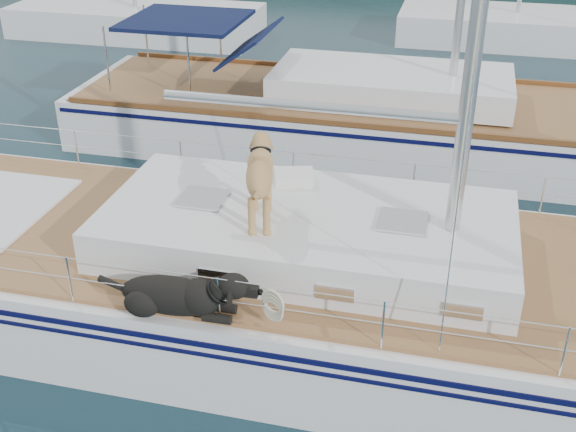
# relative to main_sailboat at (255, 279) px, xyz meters

# --- Properties ---
(ground) EXTENTS (120.00, 120.00, 0.00)m
(ground) POSITION_rel_main_sailboat_xyz_m (-0.09, 0.01, -0.68)
(ground) COLOR black
(ground) RESTS_ON ground
(main_sailboat) EXTENTS (12.00, 3.83, 14.01)m
(main_sailboat) POSITION_rel_main_sailboat_xyz_m (0.00, 0.00, 0.00)
(main_sailboat) COLOR white
(main_sailboat) RESTS_ON ground
(neighbor_sailboat) EXTENTS (11.00, 3.50, 13.30)m
(neighbor_sailboat) POSITION_rel_main_sailboat_xyz_m (-0.04, 6.47, -0.05)
(neighbor_sailboat) COLOR white
(neighbor_sailboat) RESTS_ON ground
(bg_boat_west) EXTENTS (8.00, 3.00, 11.65)m
(bg_boat_west) POSITION_rel_main_sailboat_xyz_m (-8.09, 14.01, -0.23)
(bg_boat_west) COLOR white
(bg_boat_west) RESTS_ON ground
(bg_boat_center) EXTENTS (7.20, 3.00, 11.65)m
(bg_boat_center) POSITION_rel_main_sailboat_xyz_m (3.91, 16.01, -0.23)
(bg_boat_center) COLOR white
(bg_boat_center) RESTS_ON ground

